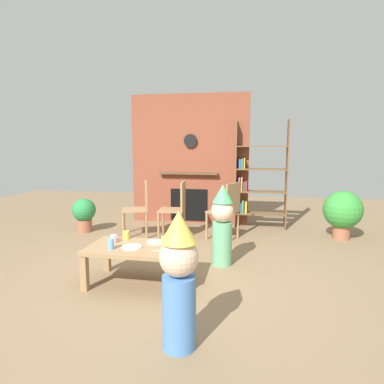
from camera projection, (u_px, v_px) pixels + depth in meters
name	position (u px, v px, depth m)	size (l,w,h in m)	color
ground_plane	(173.00, 275.00, 3.77)	(12.00, 12.00, 0.00)	#846B4C
brick_fireplace_feature	(190.00, 160.00, 6.17)	(2.20, 0.28, 2.40)	brown
bookshelf	(257.00, 180.00, 5.81)	(0.90, 0.28, 1.90)	brown
coffee_table	(139.00, 252.00, 3.50)	(1.07, 0.62, 0.41)	#9E7A51
paper_cup_near_left	(126.00, 235.00, 3.75)	(0.08, 0.08, 0.09)	#F2CC4C
paper_cup_near_right	(113.00, 239.00, 3.61)	(0.07, 0.07, 0.09)	silver
paper_cup_center	(111.00, 244.00, 3.39)	(0.06, 0.06, 0.11)	#669EE0
paper_cup_far_left	(164.00, 242.00, 3.47)	(0.07, 0.07, 0.11)	#F2CC4C
paper_plate_front	(132.00, 247.00, 3.45)	(0.21, 0.21, 0.01)	white
paper_plate_rear	(155.00, 242.00, 3.62)	(0.20, 0.20, 0.01)	white
birthday_cake_slice	(116.00, 237.00, 3.72)	(0.10, 0.10, 0.07)	pink
table_fork	(159.00, 250.00, 3.34)	(0.15, 0.02, 0.01)	silver
child_with_cone_hat	(179.00, 277.00, 2.35)	(0.29, 0.29, 1.03)	#4C7FC6
child_in_pink	(222.00, 223.00, 4.02)	(0.28, 0.28, 1.01)	#66B27F
dining_chair_left	(140.00, 205.00, 5.29)	(0.51, 0.51, 0.90)	#9E7A51
dining_chair_middle	(177.00, 206.00, 5.24)	(0.43, 0.43, 0.90)	#9E7A51
dining_chair_right	(228.00, 208.00, 5.08)	(0.53, 0.53, 0.90)	#9E7A51
potted_plant_tall	(343.00, 211.00, 5.14)	(0.60, 0.60, 0.77)	#9E5B42
potted_plant_short	(84.00, 213.00, 5.58)	(0.39, 0.39, 0.57)	#9E5B42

